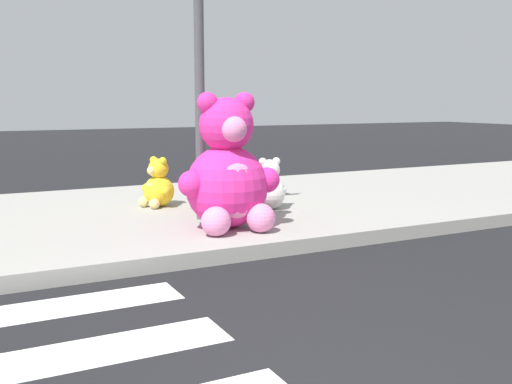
# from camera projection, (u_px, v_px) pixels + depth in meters

# --- Properties ---
(sidewalk) EXTENTS (28.00, 4.40, 0.15)m
(sidewalk) POSITION_uv_depth(u_px,v_px,m) (99.00, 221.00, 7.10)
(sidewalk) COLOR #9E9B93
(sidewalk) RESTS_ON ground_plane
(sign_pole) EXTENTS (0.56, 0.11, 3.20)m
(sign_pole) POSITION_uv_depth(u_px,v_px,m) (199.00, 68.00, 6.57)
(sign_pole) COLOR #4C4C51
(sign_pole) RESTS_ON sidewalk
(plush_pink_large) EXTENTS (1.10, 0.98, 1.43)m
(plush_pink_large) POSITION_uv_depth(u_px,v_px,m) (228.00, 175.00, 6.25)
(plush_pink_large) COLOR #F22D93
(plush_pink_large) RESTS_ON sidewalk
(plush_white) EXTENTS (0.50, 0.45, 0.65)m
(plush_white) POSITION_uv_depth(u_px,v_px,m) (269.00, 188.00, 7.41)
(plush_white) COLOR white
(plush_white) RESTS_ON sidewalk
(plush_red) EXTENTS (0.50, 0.50, 0.70)m
(plush_red) POSITION_uv_depth(u_px,v_px,m) (213.00, 188.00, 7.33)
(plush_red) COLOR red
(plush_red) RESTS_ON sidewalk
(plush_yellow) EXTENTS (0.46, 0.47, 0.64)m
(plush_yellow) POSITION_uv_depth(u_px,v_px,m) (158.00, 187.00, 7.57)
(plush_yellow) COLOR yellow
(plush_yellow) RESTS_ON sidewalk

